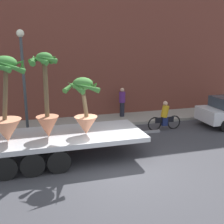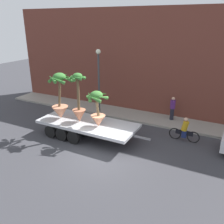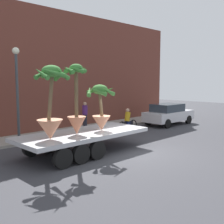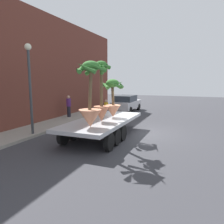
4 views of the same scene
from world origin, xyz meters
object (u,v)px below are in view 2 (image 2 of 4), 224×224
Objects in this scene: potted_palm_rear at (97,109)px; pedestrian_near_gate at (172,108)px; flatbed_trailer at (84,124)px; potted_palm_middle at (79,102)px; potted_palm_front at (60,99)px; street_lamp at (99,73)px; cyclist at (185,130)px.

potted_palm_rear is 6.07m from pedestrian_near_gate.
potted_palm_middle is (-0.26, -0.14, 1.47)m from flatbed_trailer.
potted_palm_front is 4.06m from street_lamp.
street_lamp is at bearing -168.01° from pedestrian_near_gate.
potted_palm_middle reaches higher than flatbed_trailer.
flatbed_trailer is 1.49× the size of street_lamp.
street_lamp is (0.54, 3.91, 0.96)m from potted_palm_front.
flatbed_trailer is 2.36× the size of potted_palm_middle.
street_lamp is at bearing 82.08° from potted_palm_front.
pedestrian_near_gate is at bearing 48.14° from flatbed_trailer.
potted_palm_front is at bearing -176.51° from potted_palm_middle.
potted_palm_rear is 2.71m from potted_palm_front.
potted_palm_rear reaches higher than cyclist.
cyclist is 1.08× the size of pedestrian_near_gate.
pedestrian_near_gate is at bearing 118.37° from cyclist.
cyclist is (6.00, 2.34, -1.57)m from potted_palm_middle.
potted_palm_front is 1.73× the size of pedestrian_near_gate.
flatbed_trailer is 4.55m from street_lamp.
pedestrian_near_gate is at bearing 11.99° from street_lamp.
potted_palm_front is 7.89m from cyclist.
cyclist is (5.74, 2.20, -0.11)m from flatbed_trailer.
potted_palm_rear is 1.26× the size of pedestrian_near_gate.
potted_palm_rear is at bearing -3.57° from potted_palm_middle.
potted_palm_rear is at bearing -122.49° from pedestrian_near_gate.
pedestrian_near_gate is 0.35× the size of street_lamp.
potted_palm_front reaches higher than pedestrian_near_gate.
potted_palm_rear is 0.73× the size of potted_palm_front.
pedestrian_near_gate is at bearing 47.32° from potted_palm_middle.
potted_palm_rear is 0.71× the size of potted_palm_middle.
potted_palm_rear reaches higher than flatbed_trailer.
flatbed_trailer is 2.43× the size of potted_palm_front.
street_lamp is at bearing 105.98° from flatbed_trailer.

